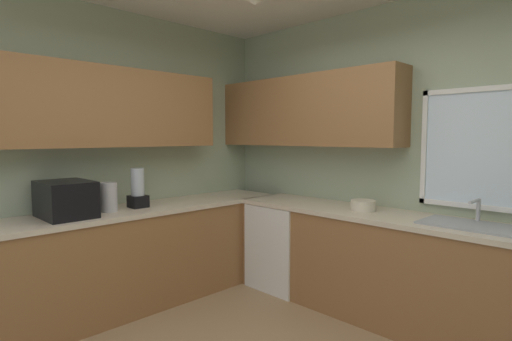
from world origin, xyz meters
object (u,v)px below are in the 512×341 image
Objects in this scene: kettle at (109,197)px; sink_assembly at (471,225)px; dishwasher at (286,245)px; blender_appliance at (138,190)px; bowl at (363,205)px; microwave at (66,199)px.

kettle reaches higher than sink_assembly.
blender_appliance reaches higher than dishwasher.
kettle is at bearing -85.93° from blender_appliance.
blender_appliance reaches higher than kettle.
sink_assembly reaches higher than bowl.
kettle is 0.70× the size of blender_appliance.
bowl is (-0.87, -0.01, 0.03)m from sink_assembly.
blender_appliance is at bearing -139.14° from bowl.
dishwasher is at bearing 67.86° from kettle.
kettle is at bearing -133.26° from bowl.
bowl is (0.87, 0.03, 0.52)m from dishwasher.
blender_appliance is (0.00, 0.63, 0.02)m from microwave.
kettle is at bearing 86.72° from microwave.
blender_appliance is (-2.40, -1.33, 0.15)m from sink_assembly.
dishwasher is 2.12m from microwave.
kettle is 2.20m from bowl.
dishwasher is 1.80m from kettle.
blender_appliance reaches higher than bowl.
dishwasher is at bearing -178.02° from bowl.
blender_appliance is at bearing -117.06° from dishwasher.
sink_assembly reaches higher than dishwasher.
blender_appliance is at bearing 90.00° from microwave.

